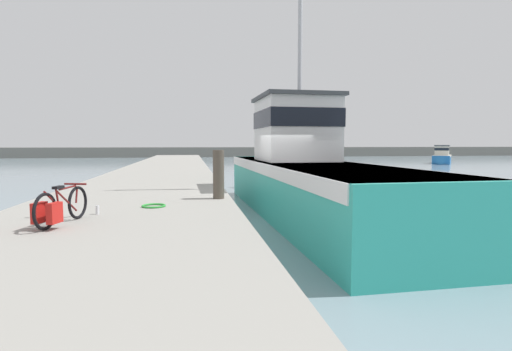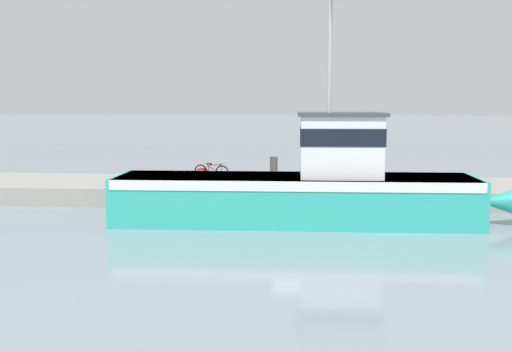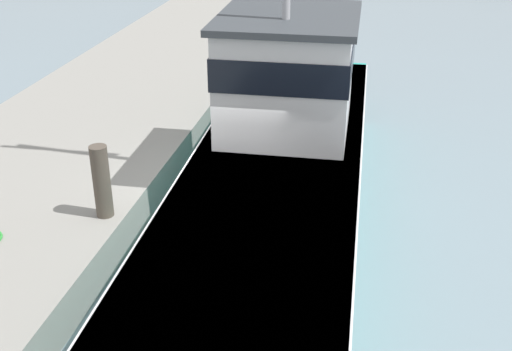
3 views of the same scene
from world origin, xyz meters
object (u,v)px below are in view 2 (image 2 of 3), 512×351
object	(u,v)px
bicycle_touring	(208,172)
mooring_post	(274,173)
water_bottle_by_bike	(232,179)
fishing_boat_main	(315,187)
water_bottle_on_curb	(231,175)

from	to	relation	value
bicycle_touring	mooring_post	size ratio (longest dim) A/B	1.25
mooring_post	water_bottle_by_bike	xyz separation A→B (m)	(-2.69, -1.99, -0.56)
fishing_boat_main	bicycle_touring	size ratio (longest dim) A/B	9.00
bicycle_touring	water_bottle_by_bike	xyz separation A→B (m)	(0.43, 1.13, -0.24)
fishing_boat_main	water_bottle_by_bike	xyz separation A→B (m)	(-5.51, -3.61, -0.45)
fishing_boat_main	water_bottle_by_bike	world-z (taller)	fishing_boat_main
bicycle_touring	water_bottle_on_curb	world-z (taller)	bicycle_touring
fishing_boat_main	water_bottle_by_bike	size ratio (longest dim) A/B	78.62
bicycle_touring	mooring_post	bearing A→B (deg)	60.08
mooring_post	water_bottle_on_curb	world-z (taller)	mooring_post
mooring_post	bicycle_touring	bearing A→B (deg)	-135.09
bicycle_touring	fishing_boat_main	bearing A→B (deg)	53.73
fishing_boat_main	water_bottle_on_curb	size ratio (longest dim) A/B	62.12
bicycle_touring	water_bottle_on_curb	xyz separation A→B (m)	(-0.74, 0.93, -0.21)
bicycle_touring	water_bottle_by_bike	bearing A→B (deg)	84.15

